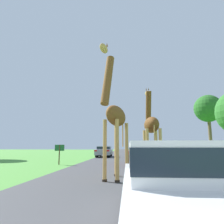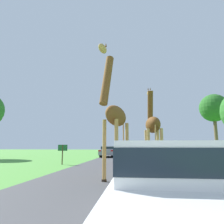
{
  "view_description": "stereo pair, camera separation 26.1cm",
  "coord_description": "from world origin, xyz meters",
  "px_view_note": "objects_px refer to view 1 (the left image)",
  "views": [
    {
      "loc": [
        0.4,
        0.98,
        1.31
      ],
      "look_at": [
        -0.25,
        9.35,
        2.75
      ],
      "focal_mm": 32.0,
      "sensor_mm": 36.0,
      "label": 1
    },
    {
      "loc": [
        0.66,
        1.0,
        1.31
      ],
      "look_at": [
        -0.25,
        9.35,
        2.75
      ],
      "focal_mm": 32.0,
      "sensor_mm": 36.0,
      "label": 2
    }
  ],
  "objects_px": {
    "giraffe_near_road": "(115,115)",
    "giraffe_companion": "(151,126)",
    "sign_post": "(59,151)",
    "car_far_ahead": "(145,150)",
    "car_lead_maroon": "(186,183)",
    "car_queue_left": "(141,154)",
    "car_queue_right": "(104,151)",
    "tree_far_right": "(208,109)"
  },
  "relations": [
    {
      "from": "car_lead_maroon",
      "to": "car_far_ahead",
      "type": "xyz_separation_m",
      "value": [
        1.01,
        19.83,
        0.09
      ]
    },
    {
      "from": "giraffe_near_road",
      "to": "giraffe_companion",
      "type": "xyz_separation_m",
      "value": [
        1.76,
        2.48,
        -0.2
      ]
    },
    {
      "from": "car_far_ahead",
      "to": "tree_far_right",
      "type": "distance_m",
      "value": 11.96
    },
    {
      "from": "car_queue_left",
      "to": "tree_far_right",
      "type": "bearing_deg",
      "value": 52.36
    },
    {
      "from": "car_lead_maroon",
      "to": "giraffe_near_road",
      "type": "bearing_deg",
      "value": 106.32
    },
    {
      "from": "car_queue_right",
      "to": "sign_post",
      "type": "bearing_deg",
      "value": -100.77
    },
    {
      "from": "car_queue_left",
      "to": "sign_post",
      "type": "bearing_deg",
      "value": -175.24
    },
    {
      "from": "giraffe_companion",
      "to": "car_queue_right",
      "type": "height_order",
      "value": "giraffe_companion"
    },
    {
      "from": "giraffe_near_road",
      "to": "car_lead_maroon",
      "type": "relative_size",
      "value": 1.11
    },
    {
      "from": "car_far_ahead",
      "to": "car_lead_maroon",
      "type": "bearing_deg",
      "value": -92.92
    },
    {
      "from": "giraffe_near_road",
      "to": "car_queue_right",
      "type": "bearing_deg",
      "value": -67.69
    },
    {
      "from": "car_lead_maroon",
      "to": "sign_post",
      "type": "xyz_separation_m",
      "value": [
        -5.85,
        11.02,
        0.25
      ]
    },
    {
      "from": "giraffe_companion",
      "to": "giraffe_near_road",
      "type": "bearing_deg",
      "value": -126.91
    },
    {
      "from": "giraffe_companion",
      "to": "car_lead_maroon",
      "type": "bearing_deg",
      "value": -94.26
    },
    {
      "from": "giraffe_near_road",
      "to": "giraffe_companion",
      "type": "height_order",
      "value": "giraffe_near_road"
    },
    {
      "from": "car_far_ahead",
      "to": "sign_post",
      "type": "relative_size",
      "value": 3.0
    },
    {
      "from": "sign_post",
      "to": "car_far_ahead",
      "type": "bearing_deg",
      "value": 52.12
    },
    {
      "from": "giraffe_companion",
      "to": "tree_far_right",
      "type": "relative_size",
      "value": 0.57
    },
    {
      "from": "tree_far_right",
      "to": "sign_post",
      "type": "bearing_deg",
      "value": -139.45
    },
    {
      "from": "giraffe_near_road",
      "to": "car_queue_left",
      "type": "xyz_separation_m",
      "value": [
        1.45,
        6.67,
        -1.81
      ]
    },
    {
      "from": "giraffe_near_road",
      "to": "giraffe_companion",
      "type": "bearing_deg",
      "value": -111.16
    },
    {
      "from": "car_lead_maroon",
      "to": "car_queue_left",
      "type": "relative_size",
      "value": 1.06
    },
    {
      "from": "car_lead_maroon",
      "to": "car_queue_left",
      "type": "height_order",
      "value": "car_queue_left"
    },
    {
      "from": "car_far_ahead",
      "to": "tree_far_right",
      "type": "height_order",
      "value": "tree_far_right"
    },
    {
      "from": "car_queue_left",
      "to": "giraffe_companion",
      "type": "bearing_deg",
      "value": -85.71
    },
    {
      "from": "car_queue_left",
      "to": "car_far_ahead",
      "type": "height_order",
      "value": "car_far_ahead"
    },
    {
      "from": "car_queue_right",
      "to": "tree_far_right",
      "type": "bearing_deg",
      "value": 12.61
    },
    {
      "from": "car_lead_maroon",
      "to": "car_far_ahead",
      "type": "height_order",
      "value": "car_far_ahead"
    },
    {
      "from": "car_queue_left",
      "to": "tree_far_right",
      "type": "xyz_separation_m",
      "value": [
        10.29,
        13.34,
        5.64
      ]
    },
    {
      "from": "car_queue_left",
      "to": "car_far_ahead",
      "type": "xyz_separation_m",
      "value": [
        0.98,
        8.33,
        0.05
      ]
    },
    {
      "from": "car_queue_left",
      "to": "tree_far_right",
      "type": "distance_m",
      "value": 17.77
    },
    {
      "from": "giraffe_near_road",
      "to": "tree_far_right",
      "type": "height_order",
      "value": "tree_far_right"
    },
    {
      "from": "car_queue_left",
      "to": "tree_far_right",
      "type": "relative_size",
      "value": 0.53
    },
    {
      "from": "car_queue_left",
      "to": "car_queue_right",
      "type": "bearing_deg",
      "value": 110.71
    },
    {
      "from": "giraffe_near_road",
      "to": "giraffe_companion",
      "type": "relative_size",
      "value": 1.09
    },
    {
      "from": "car_far_ahead",
      "to": "sign_post",
      "type": "distance_m",
      "value": 11.17
    },
    {
      "from": "giraffe_near_road",
      "to": "car_far_ahead",
      "type": "relative_size",
      "value": 1.23
    },
    {
      "from": "car_queue_right",
      "to": "sign_post",
      "type": "relative_size",
      "value": 3.34
    },
    {
      "from": "giraffe_near_road",
      "to": "sign_post",
      "type": "distance_m",
      "value": 7.77
    },
    {
      "from": "car_queue_right",
      "to": "car_queue_left",
      "type": "distance_m",
      "value": 10.88
    },
    {
      "from": "car_queue_right",
      "to": "tree_far_right",
      "type": "relative_size",
      "value": 0.56
    },
    {
      "from": "car_queue_right",
      "to": "car_far_ahead",
      "type": "bearing_deg",
      "value": -21.01
    }
  ]
}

